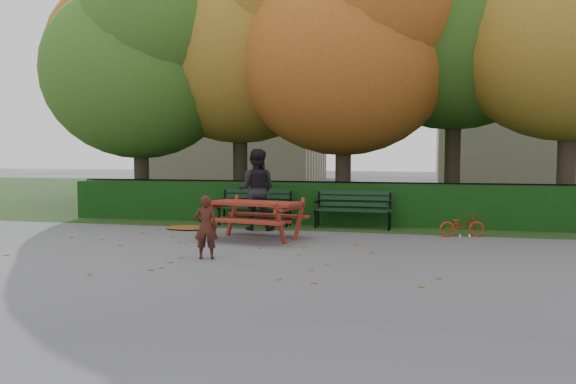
% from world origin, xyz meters
% --- Properties ---
extents(ground, '(90.00, 90.00, 0.00)m').
position_xyz_m(ground, '(0.00, 0.00, 0.00)').
color(ground, slate).
rests_on(ground, ground).
extents(grass_strip, '(90.00, 90.00, 0.00)m').
position_xyz_m(grass_strip, '(0.00, 14.00, 0.01)').
color(grass_strip, '#1C3A12').
rests_on(grass_strip, ground).
extents(building_left, '(10.00, 7.00, 15.00)m').
position_xyz_m(building_left, '(-9.00, 26.00, 7.50)').
color(building_left, tan).
rests_on(building_left, ground).
extents(building_right, '(9.00, 6.00, 12.00)m').
position_xyz_m(building_right, '(8.00, 28.00, 6.00)').
color(building_right, tan).
rests_on(building_right, ground).
extents(hedge, '(13.00, 0.90, 1.00)m').
position_xyz_m(hedge, '(0.00, 4.50, 0.50)').
color(hedge, black).
rests_on(hedge, ground).
extents(iron_fence, '(14.00, 0.04, 1.02)m').
position_xyz_m(iron_fence, '(0.00, 5.30, 0.54)').
color(iron_fence, black).
rests_on(iron_fence, ground).
extents(tree_a, '(5.88, 5.60, 7.48)m').
position_xyz_m(tree_a, '(-5.19, 5.58, 4.52)').
color(tree_a, black).
rests_on(tree_a, ground).
extents(tree_b, '(6.72, 6.40, 8.79)m').
position_xyz_m(tree_b, '(-2.44, 6.75, 5.40)').
color(tree_b, black).
rests_on(tree_b, ground).
extents(tree_c, '(6.30, 6.00, 8.00)m').
position_xyz_m(tree_c, '(0.83, 5.96, 4.82)').
color(tree_c, black).
rests_on(tree_c, ground).
extents(tree_d, '(7.14, 6.80, 9.58)m').
position_xyz_m(tree_d, '(3.88, 7.23, 5.98)').
color(tree_d, black).
rests_on(tree_d, ground).
extents(tree_f, '(6.93, 6.60, 9.19)m').
position_xyz_m(tree_f, '(-7.13, 9.24, 5.69)').
color(tree_f, black).
rests_on(tree_f, ground).
extents(bench_left, '(1.80, 0.57, 0.88)m').
position_xyz_m(bench_left, '(-1.30, 3.70, 0.52)').
color(bench_left, black).
rests_on(bench_left, ground).
extents(bench_right, '(1.80, 0.57, 0.88)m').
position_xyz_m(bench_right, '(1.10, 3.70, 0.52)').
color(bench_right, black).
rests_on(bench_right, ground).
extents(picnic_table, '(2.08, 1.80, 0.89)m').
position_xyz_m(picnic_table, '(-0.64, 1.47, 0.61)').
color(picnic_table, maroon).
rests_on(picnic_table, ground).
extents(leaf_pile, '(1.15, 0.88, 0.07)m').
position_xyz_m(leaf_pile, '(-2.63, 2.64, 0.04)').
color(leaf_pile, brown).
rests_on(leaf_pile, ground).
extents(leaf_scatter, '(9.00, 5.70, 0.01)m').
position_xyz_m(leaf_scatter, '(0.00, 0.30, 0.01)').
color(leaf_scatter, brown).
rests_on(leaf_scatter, ground).
extents(child, '(0.44, 0.34, 1.07)m').
position_xyz_m(child, '(-0.82, -0.72, 0.54)').
color(child, '#3B1A13').
rests_on(child, ground).
extents(adult, '(0.95, 0.77, 1.87)m').
position_xyz_m(adult, '(-1.04, 2.90, 0.93)').
color(adult, black).
rests_on(adult, ground).
extents(bicycle, '(1.01, 0.59, 0.50)m').
position_xyz_m(bicycle, '(3.50, 2.92, 0.25)').
color(bicycle, '#B22110').
rests_on(bicycle, ground).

